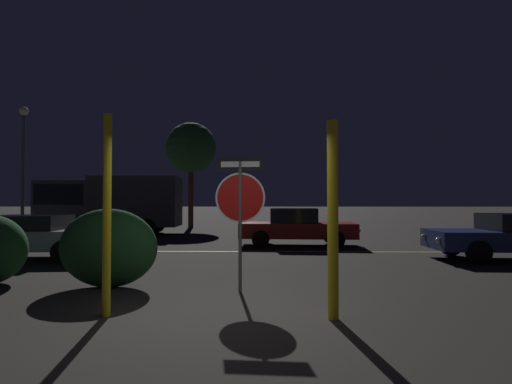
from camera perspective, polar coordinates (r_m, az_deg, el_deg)
The scene contains 11 objects.
ground_plane at distance 5.58m, azimuth -5.40°, elevation -17.77°, with size 260.00×260.00×0.00m, color black.
road_center_stripe at distance 12.75m, azimuth -1.58°, elevation -8.50°, with size 34.12×0.12×0.01m, color gold.
stop_sign at distance 7.02m, azimuth -2.27°, elevation -0.87°, with size 0.88×0.07×2.35m.
yellow_pole_left at distance 5.88m, azimuth -20.52°, elevation -3.04°, with size 0.11×0.11×2.79m, color yellow.
yellow_pole_right at distance 5.48m, azimuth 10.92°, elevation -3.83°, with size 0.15×0.15×2.68m, color yellow.
hedge_bush_1 at distance 7.90m, azimuth -20.33°, elevation -7.50°, with size 1.81×0.81×1.45m, color #1E4C23.
passing_car_1 at distance 12.70m, azimuth -30.12°, elevation -5.47°, with size 4.82×2.34×1.21m.
passing_car_2 at distance 14.47m, azimuth 5.83°, elevation -4.99°, with size 4.27×1.99×1.34m.
delivery_truck at distance 20.64m, azimuth -20.37°, elevation -1.34°, with size 6.66×2.70×2.78m.
street_lamp at distance 22.91m, azimuth -30.30°, elevation 5.04°, with size 0.44×0.44×6.30m.
tree_0 at distance 24.94m, azimuth -9.27°, elevation 6.19°, with size 3.08×3.08×6.45m.
Camera 1 is at (0.61, -5.32, 1.57)m, focal length 28.00 mm.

